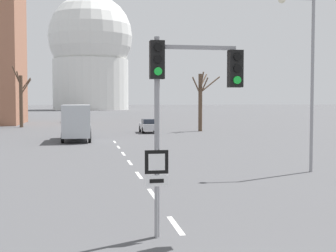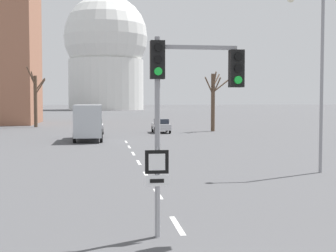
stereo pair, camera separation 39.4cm
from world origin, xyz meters
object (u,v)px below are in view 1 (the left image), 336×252
traffic_signal_centre_tall (185,86)px  street_lamp_right (306,66)px  sedan_near_left (70,117)px  delivery_truck (77,121)px  sedan_mid_centre (149,126)px  sedan_near_right (83,126)px  route_sign_post (157,177)px

traffic_signal_centre_tall → street_lamp_right: bearing=49.8°
street_lamp_right → sedan_near_left: 58.24m
delivery_truck → sedan_near_left: bearing=92.6°
sedan_mid_centre → sedan_near_right: bearing=-178.0°
route_sign_post → sedan_near_right: size_ratio=0.52×
route_sign_post → street_lamp_right: street_lamp_right is taller
sedan_near_left → sedan_near_right: (2.11, -27.62, -0.03)m
sedan_near_right → sedan_mid_centre: 7.12m
route_sign_post → sedan_mid_centre: (5.10, 38.92, -0.76)m
sedan_near_left → sedan_mid_centre: 28.88m
sedan_near_left → delivery_truck: size_ratio=0.58×
route_sign_post → sedan_near_left: route_sign_post is taller
route_sign_post → sedan_near_right: (-2.02, 38.67, -0.76)m
route_sign_post → sedan_near_right: bearing=93.0°
traffic_signal_centre_tall → sedan_near_right: bearing=94.1°
sedan_near_left → delivery_truck: delivery_truck is taller
street_lamp_right → sedan_mid_centre: 29.80m
sedan_mid_centre → street_lamp_right: bearing=-82.7°
traffic_signal_centre_tall → sedan_near_right: traffic_signal_centre_tall is taller
street_lamp_right → sedan_near_right: size_ratio=1.94×
route_sign_post → sedan_near_left: (-4.13, 66.29, -0.73)m
route_sign_post → sedan_mid_centre: 39.26m
sedan_near_right → sedan_mid_centre: bearing=2.0°
sedan_near_left → sedan_near_right: sedan_near_left is taller
street_lamp_right → sedan_near_right: street_lamp_right is taller
route_sign_post → sedan_near_left: size_ratio=0.55×
sedan_near_left → delivery_truck: (1.64, -36.31, 0.87)m
traffic_signal_centre_tall → sedan_mid_centre: bearing=83.6°
street_lamp_right → sedan_mid_centre: bearing=97.3°
sedan_near_right → sedan_mid_centre: sedan_near_right is taller
sedan_mid_centre → delivery_truck: bearing=-130.4°
sedan_mid_centre → delivery_truck: 11.76m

